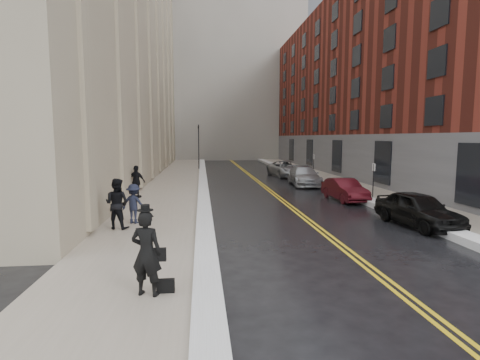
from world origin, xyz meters
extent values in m
plane|color=black|center=(0.00, 0.00, 0.00)|extent=(160.00, 160.00, 0.00)
cube|color=gray|center=(-4.50, 16.00, 0.07)|extent=(4.00, 64.00, 0.15)
cube|color=gray|center=(9.00, 16.00, 0.07)|extent=(3.00, 64.00, 0.15)
cube|color=gold|center=(2.38, 16.00, 0.00)|extent=(0.12, 64.00, 0.01)
cube|color=gold|center=(2.62, 16.00, 0.00)|extent=(0.12, 64.00, 0.01)
cube|color=white|center=(-2.20, 16.00, 0.13)|extent=(0.70, 60.80, 0.26)
cube|color=white|center=(7.15, 16.00, 0.15)|extent=(0.85, 60.80, 0.30)
cube|color=maroon|center=(17.50, 23.00, 9.00)|extent=(14.00, 50.00, 18.00)
cube|color=gray|center=(1.00, 56.00, 26.00)|extent=(28.00, 16.00, 52.00)
cube|color=slate|center=(14.00, 66.00, 22.00)|extent=(22.00, 18.00, 44.00)
cube|color=slate|center=(-12.00, 72.00, 30.00)|extent=(22.00, 18.00, 60.00)
cylinder|color=black|center=(-2.60, 30.00, 2.60)|extent=(0.12, 0.12, 5.20)
imported|color=black|center=(-2.60, 30.00, 4.60)|extent=(0.18, 0.15, 0.90)
cylinder|color=black|center=(7.90, 8.00, 1.10)|extent=(0.06, 0.06, 2.20)
cube|color=white|center=(7.90, 8.00, 2.00)|extent=(0.02, 0.35, 0.45)
cylinder|color=black|center=(7.90, 20.00, 1.10)|extent=(0.06, 0.06, 2.20)
cube|color=white|center=(7.90, 20.00, 2.00)|extent=(0.02, 0.35, 0.45)
imported|color=black|center=(6.80, 1.48, 0.74)|extent=(2.26, 4.51, 1.47)
imported|color=#3F0B12|center=(6.18, 8.11, 0.66)|extent=(1.70, 4.09, 1.32)
imported|color=#9A9DA2|center=(5.73, 15.37, 0.74)|extent=(2.43, 5.25, 1.48)
imported|color=#9A9DA2|center=(5.80, 21.89, 0.75)|extent=(3.19, 5.68, 1.50)
imported|color=black|center=(-3.58, -4.81, 1.14)|extent=(0.83, 0.67, 1.98)
imported|color=black|center=(-5.66, 1.77, 1.16)|extent=(1.17, 1.03, 2.01)
imported|color=black|center=(-5.16, 2.66, 0.98)|extent=(1.21, 0.90, 1.67)
imported|color=black|center=(-6.20, 9.55, 1.12)|extent=(1.23, 0.90, 1.94)
camera|label=1|loc=(-2.31, -13.25, 3.77)|focal=28.00mm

